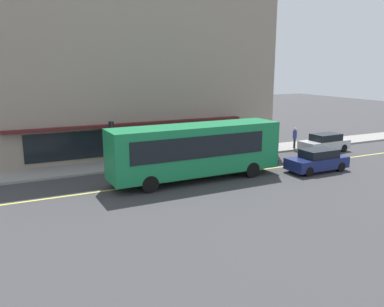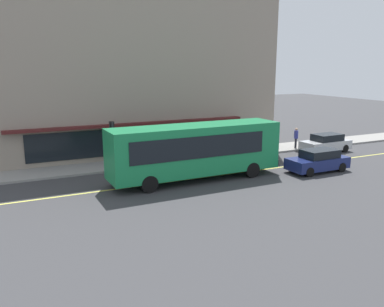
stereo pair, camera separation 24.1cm
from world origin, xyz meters
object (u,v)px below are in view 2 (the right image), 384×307
car_silver (326,143)px  pedestrian_near_storefront (116,151)px  traffic_light (112,133)px  car_navy (318,161)px  bus (196,149)px  car_yellow (237,153)px  pedestrian_mid_block (296,136)px

car_silver → pedestrian_near_storefront: bearing=170.1°
traffic_light → car_navy: traffic_light is taller
car_navy → pedestrian_near_storefront: pedestrian_near_storefront is taller
car_silver → bus: bearing=-168.2°
bus → pedestrian_near_storefront: size_ratio=7.22×
traffic_light → car_yellow: size_ratio=0.74×
car_yellow → pedestrian_near_storefront: size_ratio=2.80×
traffic_light → pedestrian_mid_block: traffic_light is taller
pedestrian_mid_block → pedestrian_near_storefront: 15.41m
traffic_light → car_yellow: 9.19m
car_navy → pedestrian_near_storefront: (-12.03, 7.52, 0.33)m
bus → pedestrian_near_storefront: (-3.63, 5.79, -0.92)m
car_yellow → car_navy: bearing=-50.8°
car_yellow → pedestrian_mid_block: 7.25m
car_yellow → bus: bearing=-149.5°
car_yellow → pedestrian_mid_block: (7.02, 1.77, 0.47)m
bus → car_navy: size_ratio=2.59×
traffic_light → car_yellow: bearing=-13.3°
traffic_light → pedestrian_mid_block: (15.79, -0.30, -1.32)m
bus → car_silver: 13.80m
car_navy → car_silver: (5.06, 4.54, 0.00)m
traffic_light → car_silver: 17.73m
bus → car_yellow: 5.61m
car_yellow → traffic_light: bearing=166.7°
traffic_light → car_silver: (17.52, -2.04, -1.79)m
traffic_light → car_yellow: traffic_light is taller
traffic_light → pedestrian_near_storefront: traffic_light is taller
bus → car_silver: bus is taller
car_yellow → pedestrian_near_storefront: pedestrian_near_storefront is taller
car_yellow → pedestrian_near_storefront: bearing=160.1°
traffic_light → car_navy: 14.20m
bus → traffic_light: bus is taller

